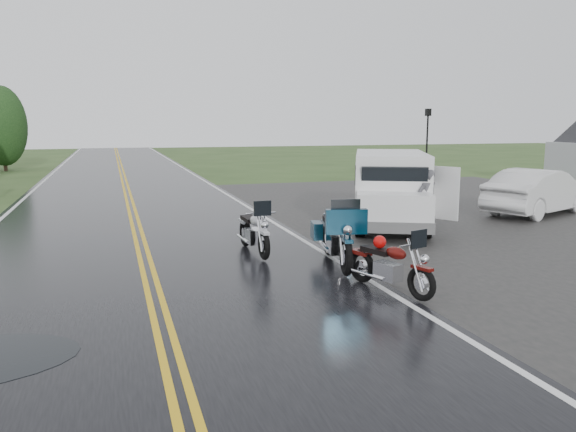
% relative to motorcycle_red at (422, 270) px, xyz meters
% --- Properties ---
extents(ground, '(120.00, 120.00, 0.00)m').
position_rel_motorcycle_red_xyz_m(ground, '(-4.03, 1.14, -0.56)').
color(ground, '#2D471E').
rests_on(ground, ground).
extents(road, '(8.00, 100.00, 0.04)m').
position_rel_motorcycle_red_xyz_m(road, '(-4.03, 11.14, -0.54)').
color(road, black).
rests_on(road, ground).
extents(parking_pad, '(14.00, 24.00, 0.03)m').
position_rel_motorcycle_red_xyz_m(parking_pad, '(6.97, 6.14, -0.55)').
color(parking_pad, black).
rests_on(parking_pad, ground).
extents(motorcycle_red, '(1.25, 2.03, 1.13)m').
position_rel_motorcycle_red_xyz_m(motorcycle_red, '(0.00, 0.00, 0.00)').
color(motorcycle_red, '#500C09').
rests_on(motorcycle_red, ground).
extents(motorcycle_teal, '(1.33, 2.55, 1.43)m').
position_rel_motorcycle_red_xyz_m(motorcycle_teal, '(-0.55, 1.73, 0.15)').
color(motorcycle_teal, '#042436').
rests_on(motorcycle_teal, ground).
extents(motorcycle_silver, '(0.81, 2.07, 1.21)m').
position_rel_motorcycle_red_xyz_m(motorcycle_silver, '(-1.68, 3.38, 0.04)').
color(motorcycle_silver, '#AEB0B7').
rests_on(motorcycle_silver, ground).
extents(van_white, '(4.07, 5.68, 2.10)m').
position_rel_motorcycle_red_xyz_m(van_white, '(1.32, 5.16, 0.49)').
color(van_white, silver).
rests_on(van_white, ground).
extents(person_at_van, '(0.73, 0.58, 1.74)m').
position_rel_motorcycle_red_xyz_m(person_at_van, '(2.84, 4.59, 0.31)').
color(person_at_van, '#46464B').
rests_on(person_at_van, ground).
extents(sedan_white, '(4.58, 3.01, 1.43)m').
position_rel_motorcycle_red_xyz_m(sedan_white, '(8.15, 6.74, 0.15)').
color(sedan_white, silver).
rests_on(sedan_white, ground).
extents(lamp_post_far_right, '(0.31, 0.31, 3.59)m').
position_rel_motorcycle_red_xyz_m(lamp_post_far_right, '(9.83, 16.15, 1.23)').
color(lamp_post_far_right, black).
rests_on(lamp_post_far_right, ground).
extents(tree_left_far, '(2.84, 2.84, 4.37)m').
position_rel_motorcycle_red_xyz_m(tree_left_far, '(-10.75, 30.11, 1.62)').
color(tree_left_far, '#1E3D19').
rests_on(tree_left_far, ground).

